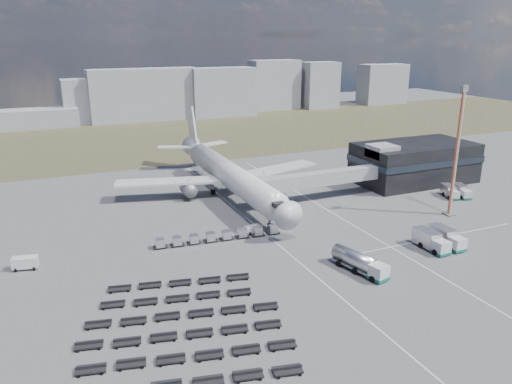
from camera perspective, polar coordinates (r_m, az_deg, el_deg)
name	(u,v)px	position (r m, az deg, el deg)	size (l,w,h in m)	color
ground	(291,245)	(90.90, 3.99, -6.06)	(420.00, 420.00, 0.00)	#565659
grass_strip	(156,136)	(191.23, -11.41, 6.24)	(420.00, 90.00, 0.01)	#4A452C
lane_markings	(328,231)	(97.82, 8.28, -4.45)	(47.12, 110.00, 0.01)	silver
terminal	(414,162)	(134.22, 17.61, 3.32)	(30.40, 16.40, 11.00)	black
jet_bridge	(312,180)	(113.30, 6.45, 1.41)	(30.30, 3.80, 7.05)	#939399
airliner	(228,173)	(117.15, -3.25, 2.15)	(51.59, 64.53, 17.62)	silver
skyline	(156,97)	(230.11, -11.32, 10.63)	(302.01, 25.07, 24.33)	#9698A4
fuel_tanker	(360,263)	(81.95, 11.77, -7.90)	(4.96, 10.44, 3.27)	silver
pushback_tug	(253,229)	(95.70, -0.34, -4.31)	(3.13, 1.76, 1.43)	silver
utility_van	(25,263)	(89.55, -24.87, -7.39)	(3.91, 1.77, 2.12)	silver
catering_truck	(277,188)	(118.57, 2.40, 0.48)	(3.89, 7.05, 3.06)	silver
service_trucks_near	(439,239)	(94.74, 20.17, -5.09)	(6.25, 7.45, 2.96)	silver
service_trucks_far	(456,191)	(125.65, 21.88, 0.07)	(6.77, 7.41, 2.46)	silver
uld_row	(218,236)	(92.29, -4.32, -5.04)	(23.84, 3.73, 1.61)	black
baggage_dollies	(181,326)	(67.31, -8.58, -14.93)	(29.45, 29.60, 0.80)	black
floodlight_mast	(457,152)	(109.49, 21.95, 4.22)	(2.55, 2.08, 26.89)	#CB4820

